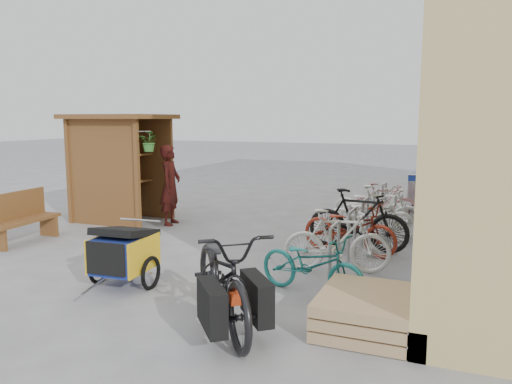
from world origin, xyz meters
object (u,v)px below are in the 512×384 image
at_px(shopping_carts, 422,187).
at_px(person_kiosk, 170,185).
at_px(pallet_stack, 366,311).
at_px(bike_5, 381,211).
at_px(bike_1, 337,241).
at_px(bike_7, 384,203).
at_px(bike_6, 370,205).
at_px(bike_4, 370,216).
at_px(bike_3, 358,220).
at_px(bench, 20,217).
at_px(bike_0, 312,264).
at_px(bike_2, 349,228).
at_px(child_trailer, 124,251).
at_px(kiosk, 117,153).
at_px(cargo_bike, 224,277).

relative_size(shopping_carts, person_kiosk, 1.08).
distance_m(pallet_stack, bike_5, 4.64).
height_order(pallet_stack, bike_1, bike_1).
distance_m(bike_1, bike_7, 4.00).
bearing_deg(bike_6, bike_4, -153.92).
relative_size(bike_3, bike_5, 1.08).
xyz_separation_m(bench, bike_0, (5.82, -0.65, -0.07)).
relative_size(bike_2, bike_4, 0.99).
distance_m(pallet_stack, child_trailer, 3.39).
relative_size(kiosk, child_trailer, 1.64).
bearing_deg(bike_7, bike_5, 172.83).
height_order(kiosk, shopping_carts, kiosk).
distance_m(bike_3, bike_6, 2.14).
relative_size(kiosk, bike_6, 1.47).
height_order(bike_1, bike_3, bike_3).
bearing_deg(bike_6, bench, 140.86).
relative_size(bike_3, bike_7, 1.21).
xyz_separation_m(bike_4, bike_7, (0.01, 1.72, -0.01)).
height_order(bike_4, bike_5, bike_5).
distance_m(child_trailer, bike_4, 4.81).
relative_size(bike_0, bike_5, 0.95).
relative_size(bike_1, bike_6, 0.95).
height_order(bike_3, bike_4, bike_3).
bearing_deg(bike_2, bike_6, 14.18).
bearing_deg(cargo_bike, pallet_stack, -21.22).
bearing_deg(bike_2, bike_4, 4.88).
bearing_deg(shopping_carts, bike_6, -109.73).
bearing_deg(bike_0, child_trailer, 120.70).
bearing_deg(bike_7, kiosk, 96.95).
distance_m(child_trailer, bike_3, 4.09).
relative_size(bike_0, bike_7, 1.06).
relative_size(bike_2, bike_6, 1.01).
bearing_deg(kiosk, cargo_bike, -42.44).
distance_m(pallet_stack, person_kiosk, 6.38).
relative_size(person_kiosk, bike_2, 1.02).
bearing_deg(bench, pallet_stack, -16.81).
distance_m(child_trailer, bike_6, 5.82).
bearing_deg(kiosk, bike_7, 19.96).
xyz_separation_m(kiosk, bike_3, (5.53, -0.52, -1.01)).
distance_m(cargo_bike, person_kiosk, 5.66).
bearing_deg(bike_3, bike_1, -176.75).
relative_size(shopping_carts, bike_2, 1.10).
bearing_deg(bike_3, bike_4, -0.26).
relative_size(bike_0, bike_1, 0.98).
bearing_deg(bike_6, shopping_carts, -3.46).
distance_m(cargo_bike, bike_4, 4.77).
xyz_separation_m(bike_4, bike_5, (0.15, 0.40, 0.05)).
distance_m(person_kiosk, bike_7, 4.73).
xyz_separation_m(bench, bike_6, (5.78, 3.99, -0.04)).
distance_m(child_trailer, bike_7, 6.32).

